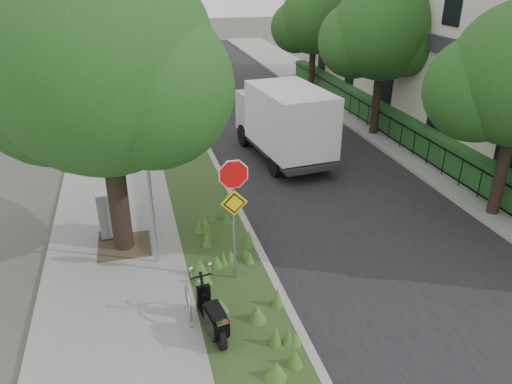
# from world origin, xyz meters

# --- Properties ---
(ground) EXTENTS (120.00, 120.00, 0.00)m
(ground) POSITION_xyz_m (0.00, 0.00, 0.00)
(ground) COLOR #4C5147
(ground) RESTS_ON ground
(sidewalk_near) EXTENTS (3.50, 60.00, 0.12)m
(sidewalk_near) POSITION_xyz_m (-4.25, 10.00, 0.06)
(sidewalk_near) COLOR gray
(sidewalk_near) RESTS_ON ground
(verge) EXTENTS (2.00, 60.00, 0.12)m
(verge) POSITION_xyz_m (-1.50, 10.00, 0.06)
(verge) COLOR #2F401B
(verge) RESTS_ON ground
(kerb_near) EXTENTS (0.20, 60.00, 0.13)m
(kerb_near) POSITION_xyz_m (-0.50, 10.00, 0.07)
(kerb_near) COLOR #9E9991
(kerb_near) RESTS_ON ground
(road) EXTENTS (7.00, 60.00, 0.01)m
(road) POSITION_xyz_m (3.00, 10.00, 0.01)
(road) COLOR black
(road) RESTS_ON ground
(kerb_far) EXTENTS (0.20, 60.00, 0.13)m
(kerb_far) POSITION_xyz_m (6.50, 10.00, 0.07)
(kerb_far) COLOR #9E9991
(kerb_far) RESTS_ON ground
(footpath_far) EXTENTS (3.20, 60.00, 0.12)m
(footpath_far) POSITION_xyz_m (8.20, 10.00, 0.06)
(footpath_far) COLOR gray
(footpath_far) RESTS_ON ground
(street_tree_main) EXTENTS (6.21, 5.54, 7.66)m
(street_tree_main) POSITION_xyz_m (-4.08, 2.86, 4.80)
(street_tree_main) COLOR black
(street_tree_main) RESTS_ON ground
(bare_post) EXTENTS (0.08, 0.08, 4.00)m
(bare_post) POSITION_xyz_m (-3.20, 1.80, 2.12)
(bare_post) COLOR #A5A8AD
(bare_post) RESTS_ON ground
(bike_hoop) EXTENTS (0.06, 0.78, 0.77)m
(bike_hoop) POSITION_xyz_m (-2.70, -0.60, 0.50)
(bike_hoop) COLOR #A5A8AD
(bike_hoop) RESTS_ON ground
(sign_assembly) EXTENTS (0.94, 0.08, 3.22)m
(sign_assembly) POSITION_xyz_m (-1.40, 0.58, 2.33)
(sign_assembly) COLOR #A5A8AD
(sign_assembly) RESTS_ON ground
(fence_far) EXTENTS (0.04, 24.00, 1.00)m
(fence_far) POSITION_xyz_m (7.20, 10.00, 0.67)
(fence_far) COLOR black
(fence_far) RESTS_ON ground
(hedge_far) EXTENTS (1.00, 24.00, 1.10)m
(hedge_far) POSITION_xyz_m (7.90, 10.00, 0.67)
(hedge_far) COLOR #204E1B
(hedge_far) RESTS_ON footpath_far
(terrace_houses) EXTENTS (7.40, 26.40, 8.20)m
(terrace_houses) POSITION_xyz_m (11.49, 10.00, 4.16)
(terrace_houses) COLOR beige
(terrace_houses) RESTS_ON ground
(brick_building) EXTENTS (9.40, 10.40, 8.30)m
(brick_building) POSITION_xyz_m (-9.50, 22.00, 4.21)
(brick_building) COLOR maroon
(brick_building) RESTS_ON ground
(far_tree_b) EXTENTS (4.83, 4.31, 6.56)m
(far_tree_b) POSITION_xyz_m (6.94, 10.05, 4.37)
(far_tree_b) COLOR black
(far_tree_b) RESTS_ON ground
(far_tree_c) EXTENTS (4.37, 3.89, 5.93)m
(far_tree_c) POSITION_xyz_m (6.94, 18.04, 3.95)
(far_tree_c) COLOR black
(far_tree_c) RESTS_ON ground
(scooter_near) EXTENTS (0.52, 1.65, 0.79)m
(scooter_near) POSITION_xyz_m (-2.27, -1.31, 0.50)
(scooter_near) COLOR black
(scooter_near) RESTS_ON ground
(box_truck) EXTENTS (2.69, 5.66, 2.47)m
(box_truck) POSITION_xyz_m (2.23, 8.25, 1.61)
(box_truck) COLOR #262628
(box_truck) RESTS_ON ground
(utility_cabinet) EXTENTS (0.90, 0.65, 1.12)m
(utility_cabinet) POSITION_xyz_m (-4.25, 3.50, 0.66)
(utility_cabinet) COLOR #262628
(utility_cabinet) RESTS_ON ground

